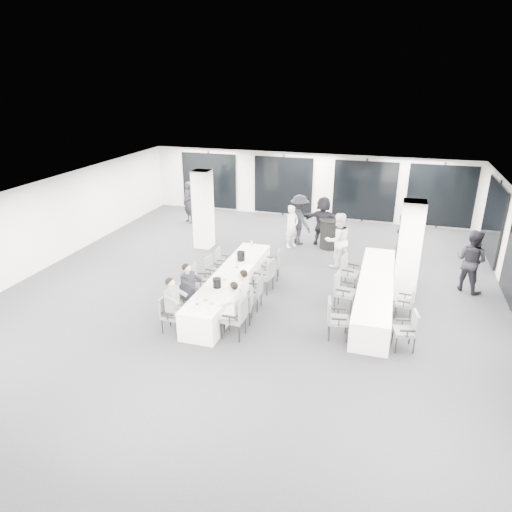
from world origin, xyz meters
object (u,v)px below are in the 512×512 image
Objects in this scene: chair_main_right_far at (274,263)px; ice_bucket_far at (241,256)px; chair_main_right_fourth at (266,274)px; chair_side_left_mid at (342,289)px; cocktail_table at (330,234)px; chair_side_left_far at (348,270)px; banquet_table_main at (231,286)px; chair_side_right_far at (407,278)px; standing_guest_a at (292,224)px; chair_side_right_mid at (407,301)px; chair_main_right_near at (237,315)px; chair_main_left_far at (222,260)px; chair_side_left_near at (335,316)px; chair_main_left_second at (186,297)px; standing_guest_c at (299,216)px; standing_guest_e at (404,233)px; chair_main_right_mid at (255,291)px; standing_guest_d at (408,227)px; standing_guest_b at (338,237)px; chair_main_right_second at (246,304)px; standing_guest_g at (189,200)px; chair_main_left_fourth at (212,269)px; chair_main_left_near at (169,312)px; banquet_table_side at (375,293)px; standing_guest_f at (323,218)px; chair_main_left_mid at (199,280)px; standing_guest_h at (472,257)px; ice_bucket_near at (217,283)px; chair_side_right_near at (408,328)px.

chair_main_right_far is 3.48× the size of ice_bucket_far.
chair_side_left_mid is at bearing -91.92° from chair_main_right_fourth.
cocktail_table is 3.33m from chair_side_left_far.
banquet_table_main is 1.83m from chair_main_right_far.
chair_side_right_far is at bearing 19.01° from banquet_table_main.
chair_side_right_mid is at bearing -101.55° from standing_guest_a.
chair_main_right_near is 3.05m from ice_bucket_far.
chair_side_left_near is (3.88, -2.70, 0.07)m from chair_main_left_far.
standing_guest_a is (1.55, 5.75, 0.39)m from chair_main_left_second.
standing_guest_c is 3.73m from standing_guest_e.
standing_guest_d is at bearing -35.09° from chair_main_right_mid.
chair_side_left_near is 0.47× the size of standing_guest_b.
standing_guest_c reaches higher than chair_main_right_second.
chair_main_right_near is at bearing -171.10° from chair_main_right_fourth.
chair_side_left_mid reaches higher than chair_side_left_near.
chair_main_left_far is at bearing -100.57° from chair_side_left_mid.
chair_main_right_mid is 3.39× the size of ice_bucket_far.
chair_main_right_second is at bearing -101.30° from chair_side_left_near.
standing_guest_g is at bearing 36.15° from chair_main_right_mid.
standing_guest_d is (5.54, 4.57, 0.41)m from chair_main_left_fourth.
cocktail_table is at bearing -179.79° from chair_side_left_near.
banquet_table_main is 5.44× the size of chair_main_left_near.
ice_bucket_far reaches higher than banquet_table_side.
standing_guest_c reaches higher than chair_main_right_near.
standing_guest_f reaches higher than chair_main_right_second.
chair_main_left_second is 0.92× the size of chair_side_right_far.
chair_main_left_mid is at bearing 137.35° from standing_guest_e.
chair_main_right_near is (1.68, -1.64, 0.02)m from chair_main_left_mid.
standing_guest_a is at bearing 168.77° from chair_main_left_near.
standing_guest_c is 5.16m from standing_guest_g.
standing_guest_h reaches higher than chair_main_left_near.
chair_side_left_far is at bearing 157.70° from standing_guest_e.
chair_side_right_mid is 0.47× the size of standing_guest_e.
standing_guest_d reaches higher than ice_bucket_near.
chair_side_left_far reaches higher than chair_main_right_mid.
chair_main_right_fourth is 5.38m from standing_guest_e.
standing_guest_d is (1.66, 4.99, 0.33)m from chair_side_left_mid.
standing_guest_f is (-2.96, -0.12, 0.11)m from standing_guest_d.
ice_bucket_near is at bearing -104.88° from chair_side_left_near.
chair_side_left_far is (3.05, 1.66, 0.19)m from banquet_table_main.
cocktail_table is at bearing -108.23° from standing_guest_b.
chair_side_right_near is at bearing -14.86° from banquet_table_main.
standing_guest_h reaches higher than chair_main_right_mid.
chair_main_right_near reaches higher than chair_main_right_far.
chair_main_left_far is at bearing -174.01° from chair_main_left_second.
standing_guest_f is (2.58, 7.23, 0.51)m from chair_main_left_near.
standing_guest_g is (-6.16, 1.39, 0.44)m from cocktail_table.
banquet_table_side is at bearing 147.53° from chair_side_left_near.
chair_main_left_near reaches higher than chair_main_left_fourth.
chair_side_right_far is (5.55, 0.15, 0.04)m from chair_main_left_far.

